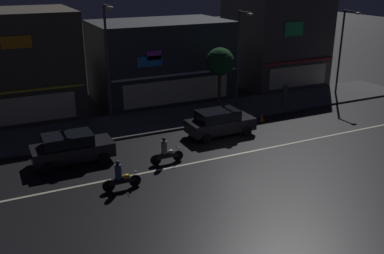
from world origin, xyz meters
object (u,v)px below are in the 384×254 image
at_px(parked_car_near_kerb, 220,122).
at_px(traffic_cone, 262,117).
at_px(parked_car_trailing, 72,148).
at_px(motorcycle_following, 121,177).
at_px(motorcycle_lead, 166,152).
at_px(streetlamp_west, 108,56).
at_px(streetlamp_mid, 240,52).
at_px(streetlamp_east, 343,45).
at_px(pedestrian_on_sidewalk, 285,95).

distance_m(parked_car_near_kerb, traffic_cone, 4.16).
bearing_deg(parked_car_trailing, parked_car_near_kerb, 1.31).
bearing_deg(motorcycle_following, motorcycle_lead, -148.19).
bearing_deg(streetlamp_west, traffic_cone, -20.98).
distance_m(streetlamp_mid, parked_car_near_kerb, 6.87).
relative_size(streetlamp_west, motorcycle_lead, 4.12).
bearing_deg(streetlamp_east, parked_car_near_kerb, -163.45).
height_order(streetlamp_west, parked_car_near_kerb, streetlamp_west).
distance_m(streetlamp_east, parked_car_trailing, 23.50).
bearing_deg(motorcycle_following, traffic_cone, -154.21).
distance_m(pedestrian_on_sidewalk, motorcycle_lead, 13.40).
xyz_separation_m(parked_car_near_kerb, parked_car_trailing, (-9.27, -0.21, 0.00)).
height_order(streetlamp_east, parked_car_trailing, streetlamp_east).
xyz_separation_m(streetlamp_west, streetlamp_east, (19.24, -0.74, -0.53)).
distance_m(motorcycle_following, traffic_cone, 12.94).
distance_m(streetlamp_east, parked_car_near_kerb, 14.58).
bearing_deg(parked_car_near_kerb, streetlamp_east, -163.45).
xyz_separation_m(pedestrian_on_sidewalk, parked_car_near_kerb, (-7.45, -3.18, -0.09)).
bearing_deg(traffic_cone, motorcycle_lead, -157.54).
height_order(motorcycle_following, traffic_cone, motorcycle_following).
distance_m(streetlamp_west, motorcycle_lead, 8.38).
bearing_deg(streetlamp_east, streetlamp_mid, 178.01).
bearing_deg(streetlamp_east, motorcycle_following, -158.64).
distance_m(parked_car_trailing, motorcycle_following, 4.37).
xyz_separation_m(streetlamp_west, streetlamp_mid, (9.64, -0.41, -0.38)).
height_order(parked_car_near_kerb, motorcycle_following, parked_car_near_kerb).
bearing_deg(streetlamp_mid, streetlamp_west, 177.59).
xyz_separation_m(parked_car_trailing, traffic_cone, (13.23, 1.31, -0.59)).
xyz_separation_m(streetlamp_east, parked_car_trailing, (-22.87, -4.25, -3.32)).
height_order(parked_car_trailing, motorcycle_lead, parked_car_trailing).
xyz_separation_m(motorcycle_lead, motorcycle_following, (-3.09, -1.84, 0.00)).
height_order(parked_car_trailing, motorcycle_following, parked_car_trailing).
xyz_separation_m(streetlamp_west, parked_car_trailing, (-3.63, -4.99, -3.84)).
bearing_deg(streetlamp_east, motorcycle_lead, -160.38).
bearing_deg(motorcycle_following, parked_car_trailing, -69.12).
bearing_deg(streetlamp_mid, pedestrian_on_sidewalk, -19.07).
distance_m(parked_car_near_kerb, parked_car_trailing, 9.27).
bearing_deg(parked_car_near_kerb, parked_car_trailing, 1.31).
bearing_deg(streetlamp_west, streetlamp_mid, -2.41).
height_order(parked_car_near_kerb, traffic_cone, parked_car_near_kerb).
distance_m(streetlamp_west, traffic_cone, 11.20).
distance_m(streetlamp_west, streetlamp_east, 19.27).
height_order(pedestrian_on_sidewalk, motorcycle_following, pedestrian_on_sidewalk).
relative_size(streetlamp_east, motorcycle_lead, 3.59).
bearing_deg(motorcycle_lead, parked_car_near_kerb, 19.88).
bearing_deg(streetlamp_mid, parked_car_near_kerb, -132.48).
bearing_deg(motorcycle_following, streetlamp_east, -157.62).
height_order(streetlamp_mid, parked_car_near_kerb, streetlamp_mid).
distance_m(streetlamp_mid, parked_car_trailing, 14.46).
distance_m(streetlamp_mid, traffic_cone, 5.22).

